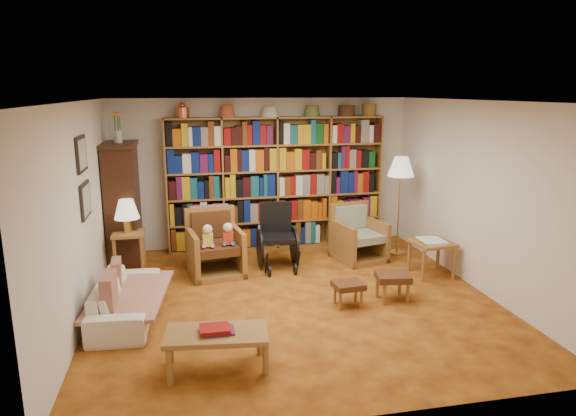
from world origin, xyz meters
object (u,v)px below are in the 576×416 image
object	(u,v)px
armchair_sage	(357,238)
floor_lamp	(401,171)
armchair_leather	(215,247)
coffee_table	(216,337)
footstool_a	(348,287)
footstool_b	(393,279)
side_table_lamp	(129,242)
side_table_papers	(432,247)
wheelchair	(277,238)
sofa	(126,299)

from	to	relation	value
armchair_sage	floor_lamp	xyz separation A→B (m)	(0.72, 0.08, 1.05)
armchair_leather	coffee_table	size ratio (longest dim) A/B	0.93
armchair_sage	footstool_a	size ratio (longest dim) A/B	2.26
armchair_leather	footstool_b	bearing A→B (deg)	-35.22
side_table_lamp	side_table_papers	size ratio (longest dim) A/B	1.02
footstool_b	side_table_papers	bearing A→B (deg)	39.18
wheelchair	footstool_b	bearing A→B (deg)	-52.14
wheelchair	footstool_b	distance (m)	1.97
floor_lamp	footstool_b	world-z (taller)	floor_lamp
armchair_leather	armchair_sage	world-z (taller)	armchair_leather
side_table_lamp	wheelchair	size ratio (longest dim) A/B	0.62
wheelchair	side_table_papers	size ratio (longest dim) A/B	1.63
sofa	wheelchair	xyz separation A→B (m)	(2.07, 1.41, 0.21)
footstool_a	armchair_leather	bearing A→B (deg)	134.21
footstool_a	side_table_lamp	bearing A→B (deg)	146.92
floor_lamp	footstool_b	distance (m)	2.25
floor_lamp	footstool_b	xyz separation A→B (m)	(-0.83, -1.78, -1.09)
side_table_lamp	coffee_table	world-z (taller)	side_table_lamp
side_table_lamp	armchair_sage	distance (m)	3.49
sofa	footstool_b	distance (m)	3.28
armchair_sage	footstool_b	world-z (taller)	armchair_sage
wheelchair	coffee_table	world-z (taller)	wheelchair
sofa	wheelchair	world-z (taller)	wheelchair
armchair_leather	footstool_a	xyz separation A→B (m)	(1.53, -1.58, -0.14)
floor_lamp	footstool_b	bearing A→B (deg)	-115.07
side_table_lamp	side_table_papers	world-z (taller)	side_table_lamp
footstool_a	coffee_table	xyz separation A→B (m)	(-1.70, -1.16, 0.08)
armchair_sage	footstool_b	size ratio (longest dim) A/B	1.91
side_table_lamp	wheelchair	xyz separation A→B (m)	(2.17, -0.19, -0.02)
armchair_leather	sofa	bearing A→B (deg)	-129.59
wheelchair	side_table_papers	world-z (taller)	wheelchair
armchair_leather	floor_lamp	xyz separation A→B (m)	(2.98, 0.27, 0.99)
side_table_lamp	footstool_a	bearing A→B (deg)	-33.08
armchair_sage	sofa	bearing A→B (deg)	-155.33
wheelchair	floor_lamp	world-z (taller)	floor_lamp
floor_lamp	side_table_papers	distance (m)	1.41
armchair_sage	side_table_papers	distance (m)	1.25
side_table_papers	footstool_b	size ratio (longest dim) A/B	1.30
sofa	footstool_b	world-z (taller)	sofa
side_table_lamp	armchair_leather	xyz separation A→B (m)	(1.23, -0.23, -0.08)
side_table_papers	armchair_sage	bearing A→B (deg)	129.12
wheelchair	footstool_b	world-z (taller)	wheelchair
armchair_sage	wheelchair	xyz separation A→B (m)	(-1.32, -0.15, 0.11)
armchair_leather	wheelchair	distance (m)	0.94
sofa	footstool_a	xyz separation A→B (m)	(2.66, -0.21, 0.02)
side_table_lamp	footstool_b	xyz separation A→B (m)	(3.37, -1.74, -0.18)
armchair_leather	armchair_sage	bearing A→B (deg)	4.73
sofa	wheelchair	size ratio (longest dim) A/B	1.62
floor_lamp	footstool_a	bearing A→B (deg)	-128.04
footstool_b	footstool_a	bearing A→B (deg)	-174.13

